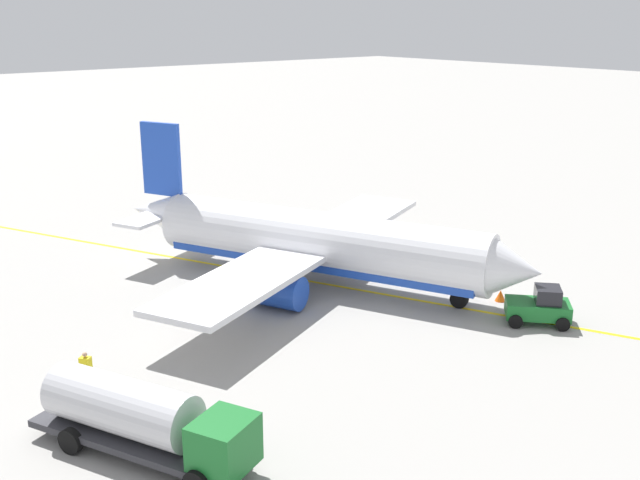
{
  "coord_description": "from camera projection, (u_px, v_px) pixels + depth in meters",
  "views": [
    {
      "loc": [
        36.07,
        -30.26,
        17.19
      ],
      "look_at": [
        0.0,
        0.0,
        3.0
      ],
      "focal_mm": 42.21,
      "sensor_mm": 36.0,
      "label": 1
    }
  ],
  "objects": [
    {
      "name": "airplane",
      "position": [
        314.0,
        243.0,
        49.44
      ],
      "size": [
        28.86,
        28.4,
        9.87
      ],
      "color": "white",
      "rests_on": "ground"
    },
    {
      "name": "fuel_tanker",
      "position": [
        142.0,
        418.0,
        30.02
      ],
      "size": [
        10.26,
        6.14,
        3.15
      ],
      "color": "#2D2D33",
      "rests_on": "ground"
    },
    {
      "name": "pushback_tug",
      "position": [
        540.0,
        306.0,
        43.33
      ],
      "size": [
        4.07,
        3.97,
        2.2
      ],
      "color": "#196B28",
      "rests_on": "ground"
    },
    {
      "name": "safety_cone_nose",
      "position": [
        500.0,
        295.0,
        46.82
      ],
      "size": [
        0.65,
        0.65,
        0.72
      ],
      "primitive_type": "cone",
      "color": "#F2590F",
      "rests_on": "ground"
    },
    {
      "name": "ground_plane",
      "position": [
        320.0,
        283.0,
        50.04
      ],
      "size": [
        400.0,
        400.0,
        0.0
      ],
      "primitive_type": "plane",
      "color": "#9E9B96"
    },
    {
      "name": "refueling_worker",
      "position": [
        86.0,
        369.0,
        36.11
      ],
      "size": [
        0.63,
        0.6,
        1.71
      ],
      "color": "navy",
      "rests_on": "ground"
    },
    {
      "name": "taxi_line_marking",
      "position": [
        320.0,
        283.0,
        50.03
      ],
      "size": [
        59.02,
        25.18,
        0.01
      ],
      "primitive_type": "cube",
      "rotation": [
        0.0,
        0.0,
        0.4
      ],
      "color": "yellow",
      "rests_on": "ground"
    }
  ]
}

